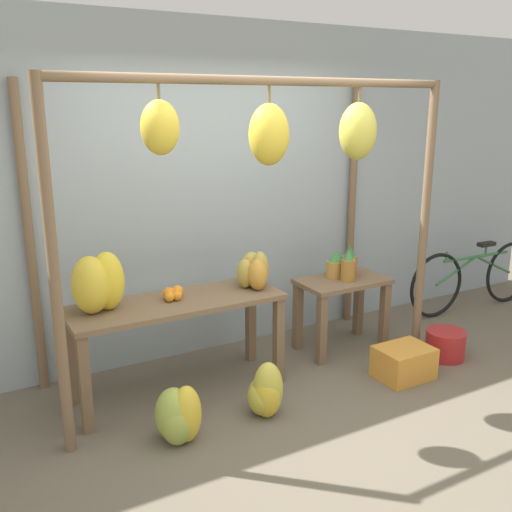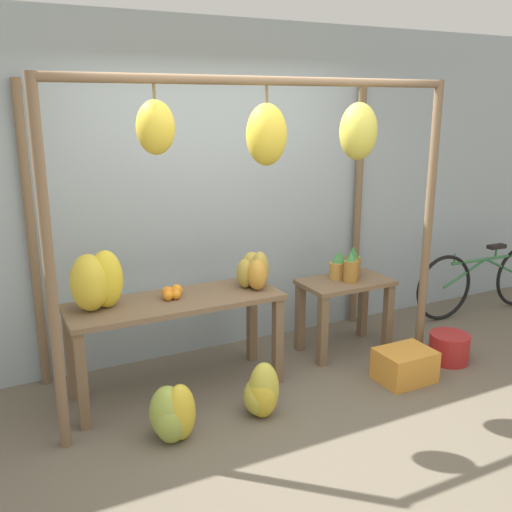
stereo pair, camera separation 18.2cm
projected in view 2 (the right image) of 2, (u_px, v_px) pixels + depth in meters
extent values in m
plane|color=#665B4C|center=(308.00, 432.00, 3.82)|extent=(20.00, 20.00, 0.00)
cube|color=#99A8B2|center=(212.00, 192.00, 4.85)|extent=(8.00, 0.08, 2.80)
cylinder|color=brown|center=(50.00, 274.00, 3.38)|extent=(0.07, 0.07, 2.30)
cylinder|color=brown|center=(428.00, 227.00, 4.65)|extent=(0.07, 0.07, 2.30)
cylinder|color=brown|center=(32.00, 241.00, 4.20)|extent=(0.07, 0.07, 2.30)
cylinder|color=brown|center=(358.00, 209.00, 5.47)|extent=(0.07, 0.07, 2.30)
cylinder|color=brown|center=(270.00, 81.00, 3.72)|extent=(2.94, 0.06, 0.06)
cylinder|color=brown|center=(154.00, 92.00, 3.40)|extent=(0.02, 0.02, 0.09)
ellipsoid|color=gold|center=(156.00, 127.00, 3.45)|extent=(0.24, 0.22, 0.33)
cylinder|color=brown|center=(267.00, 94.00, 3.73)|extent=(0.02, 0.02, 0.11)
ellipsoid|color=gold|center=(267.00, 135.00, 3.80)|extent=(0.28, 0.25, 0.41)
cylinder|color=brown|center=(360.00, 94.00, 4.06)|extent=(0.02, 0.02, 0.10)
ellipsoid|color=gold|center=(358.00, 131.00, 4.12)|extent=(0.28, 0.26, 0.41)
cube|color=brown|center=(175.00, 302.00, 4.20)|extent=(1.58, 0.55, 0.04)
cube|color=brown|center=(82.00, 381.00, 3.78)|extent=(0.07, 0.07, 0.69)
cube|color=brown|center=(278.00, 341.00, 4.42)|extent=(0.07, 0.07, 0.69)
cube|color=brown|center=(70.00, 355.00, 4.17)|extent=(0.07, 0.07, 0.69)
cube|color=brown|center=(252.00, 321.00, 4.81)|extent=(0.07, 0.07, 0.69)
cube|color=brown|center=(345.00, 282.00, 4.94)|extent=(0.78, 0.46, 0.04)
cube|color=brown|center=(322.00, 331.00, 4.72)|extent=(0.07, 0.07, 0.61)
cube|color=brown|center=(388.00, 318.00, 5.01)|extent=(0.07, 0.07, 0.61)
cube|color=brown|center=(300.00, 317.00, 5.03)|extent=(0.07, 0.07, 0.61)
cube|color=brown|center=(363.00, 305.00, 5.33)|extent=(0.07, 0.07, 0.61)
ellipsoid|color=yellow|center=(106.00, 279.00, 3.98)|extent=(0.27, 0.26, 0.42)
ellipsoid|color=gold|center=(89.00, 283.00, 3.92)|extent=(0.26, 0.29, 0.40)
sphere|color=orange|center=(176.00, 294.00, 4.19)|extent=(0.08, 0.08, 0.08)
sphere|color=orange|center=(170.00, 294.00, 4.20)|extent=(0.07, 0.07, 0.07)
sphere|color=orange|center=(168.00, 294.00, 4.20)|extent=(0.08, 0.08, 0.08)
sphere|color=orange|center=(168.00, 292.00, 4.20)|extent=(0.09, 0.09, 0.09)
sphere|color=orange|center=(177.00, 290.00, 4.26)|extent=(0.09, 0.09, 0.09)
sphere|color=orange|center=(170.00, 294.00, 4.20)|extent=(0.07, 0.07, 0.07)
sphere|color=orange|center=(168.00, 296.00, 4.16)|extent=(0.07, 0.07, 0.07)
cylinder|color=olive|center=(353.00, 267.00, 5.02)|extent=(0.14, 0.14, 0.18)
cone|color=#337538|center=(353.00, 252.00, 4.98)|extent=(0.10, 0.10, 0.10)
cylinder|color=olive|center=(340.00, 271.00, 4.96)|extent=(0.13, 0.13, 0.15)
cone|color=#428442|center=(340.00, 256.00, 4.93)|extent=(0.09, 0.09, 0.11)
cylinder|color=#A3702D|center=(351.00, 271.00, 4.86)|extent=(0.12, 0.12, 0.19)
cone|color=#428442|center=(351.00, 256.00, 4.83)|extent=(0.09, 0.09, 0.09)
cylinder|color=#B27F38|center=(336.00, 271.00, 4.95)|extent=(0.13, 0.13, 0.15)
cone|color=#428442|center=(337.00, 257.00, 4.92)|extent=(0.09, 0.09, 0.09)
ellipsoid|color=gold|center=(180.00, 412.00, 3.69)|extent=(0.27, 0.26, 0.39)
ellipsoid|color=#9EB247|center=(168.00, 413.00, 3.70)|extent=(0.33, 0.34, 0.37)
ellipsoid|color=#9EB247|center=(171.00, 422.00, 3.67)|extent=(0.26, 0.25, 0.30)
ellipsoid|color=gold|center=(264.00, 389.00, 3.97)|extent=(0.26, 0.24, 0.40)
ellipsoid|color=gold|center=(259.00, 396.00, 4.01)|extent=(0.33, 0.34, 0.28)
ellipsoid|color=gold|center=(262.00, 396.00, 3.96)|extent=(0.27, 0.27, 0.32)
cube|color=orange|center=(405.00, 365.00, 4.50)|extent=(0.43, 0.33, 0.26)
cylinder|color=#AD2323|center=(449.00, 348.00, 4.84)|extent=(0.33, 0.33, 0.24)
torus|color=black|center=(444.00, 288.00, 5.72)|extent=(0.68, 0.07, 0.68)
cylinder|color=#337042|center=(486.00, 259.00, 5.86)|extent=(0.89, 0.07, 0.03)
cylinder|color=#337042|center=(503.00, 267.00, 6.00)|extent=(0.54, 0.05, 0.27)
cylinder|color=#337042|center=(465.00, 273.00, 5.79)|extent=(0.54, 0.05, 0.27)
cylinder|color=#337042|center=(496.00, 253.00, 5.90)|extent=(0.02, 0.02, 0.10)
cube|color=black|center=(497.00, 247.00, 5.88)|extent=(0.20, 0.09, 0.04)
cylinder|color=#337042|center=(455.00, 259.00, 5.68)|extent=(0.02, 0.02, 0.10)
ellipsoid|color=#B2993D|center=(260.00, 269.00, 4.44)|extent=(0.21, 0.21, 0.29)
ellipsoid|color=#B2993D|center=(245.00, 273.00, 4.43)|extent=(0.15, 0.16, 0.23)
ellipsoid|color=gold|center=(257.00, 275.00, 4.38)|extent=(0.18, 0.20, 0.24)
ellipsoid|color=#B2993D|center=(252.00, 268.00, 4.50)|extent=(0.23, 0.21, 0.27)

